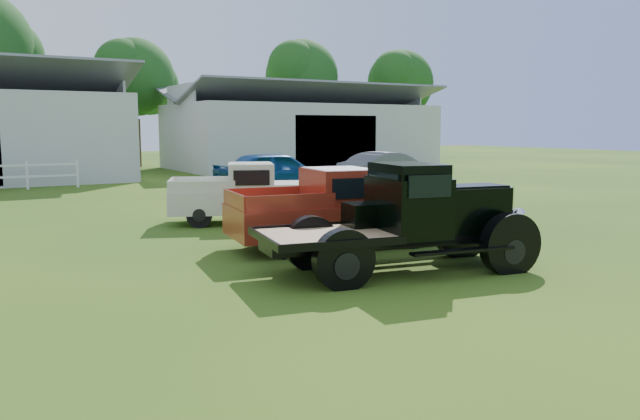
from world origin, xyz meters
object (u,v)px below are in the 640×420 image
white_pickup (248,194)px  misc_car_blue (276,172)px  misc_car_grey (390,170)px  red_pickup (336,207)px  vintage_flatbed (403,218)px

white_pickup → misc_car_blue: misc_car_blue is taller
white_pickup → misc_car_grey: size_ratio=0.93×
red_pickup → misc_car_grey: 13.98m
white_pickup → red_pickup: bearing=-64.8°
white_pickup → vintage_flatbed: bearing=-67.5°
vintage_flatbed → misc_car_grey: (9.52, 13.02, -0.21)m
red_pickup → misc_car_grey: size_ratio=1.02×
red_pickup → white_pickup: bearing=101.0°
vintage_flatbed → white_pickup: (0.00, 6.79, -0.18)m
vintage_flatbed → white_pickup: bearing=100.0°
misc_car_blue → misc_car_grey: 5.43m
red_pickup → misc_car_blue: red_pickup is taller
vintage_flatbed → misc_car_blue: 13.81m
red_pickup → white_pickup: 4.21m
vintage_flatbed → white_pickup: vintage_flatbed is taller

